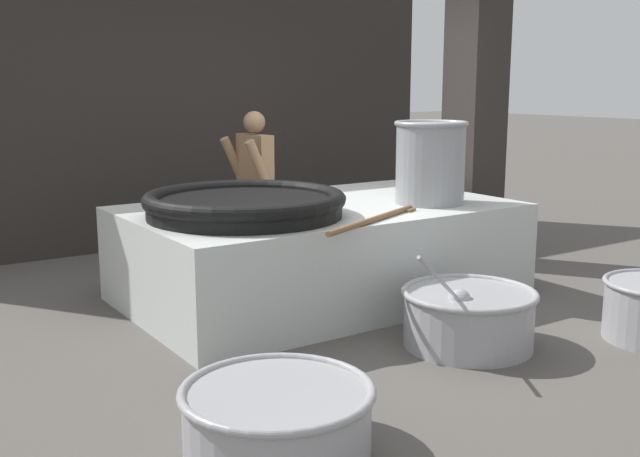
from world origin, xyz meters
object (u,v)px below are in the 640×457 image
cook (255,184)px  prep_bowl_vegetables (468,315)px  prep_bowl_meat (277,415)px  giant_wok_near (245,204)px  stock_pot (430,161)px

cook → prep_bowl_vegetables: 2.77m
prep_bowl_meat → cook: bearing=62.6°
cook → giant_wok_near: bearing=54.6°
stock_pot → prep_bowl_meat: stock_pot is taller
giant_wok_near → prep_bowl_meat: 2.23m
cook → prep_bowl_vegetables: bearing=88.0°
cook → prep_bowl_vegetables: cook is taller
giant_wok_near → stock_pot: size_ratio=2.23×
stock_pot → cook: bearing=114.5°
stock_pot → prep_bowl_vegetables: (-0.64, -1.12, -0.88)m
cook → prep_bowl_vegetables: size_ratio=1.30×
giant_wok_near → prep_bowl_meat: bearing=-114.5°
stock_pot → prep_bowl_vegetables: size_ratio=0.59×
giant_wok_near → stock_pot: bearing=-10.3°
stock_pot → giant_wok_near: bearing=169.7°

